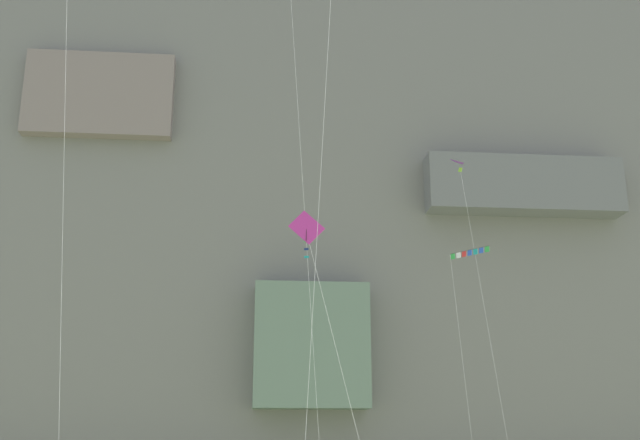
# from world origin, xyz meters

# --- Properties ---
(cliff_face) EXTENTS (180.00, 31.39, 62.86)m
(cliff_face) POSITION_xyz_m (0.01, 67.64, 31.40)
(cliff_face) COLOR slate
(cliff_face) RESTS_ON ground
(kite_delta_low_center) EXTENTS (3.05, 4.19, 31.68)m
(kite_delta_low_center) POSITION_xyz_m (-3.25, 32.00, 30.31)
(kite_delta_low_center) COLOR #CC3399
(kite_delta_low_center) RESTS_ON ground
(kite_delta_far_left) EXTENTS (1.39, 5.47, 22.56)m
(kite_delta_far_left) POSITION_xyz_m (9.63, 38.89, 21.09)
(kite_delta_far_left) COLOR purple
(kite_delta_far_left) RESTS_ON ground
(kite_banner_mid_left) EXTENTS (1.83, 2.33, 15.33)m
(kite_banner_mid_left) POSITION_xyz_m (8.13, 34.35, 13.67)
(kite_banner_mid_left) COLOR black
(kite_banner_mid_left) RESTS_ON ground
(kite_diamond_near_cliff) EXTENTS (3.61, 1.56, 13.06)m
(kite_diamond_near_cliff) POSITION_xyz_m (-2.65, 19.49, 11.70)
(kite_diamond_near_cliff) COLOR #CC3399
(kite_diamond_near_cliff) RESTS_ON ground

